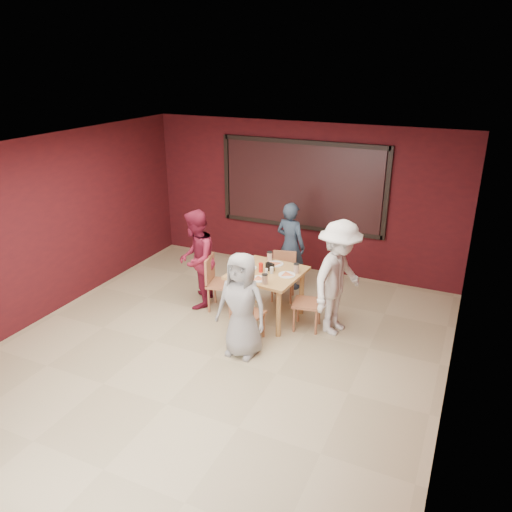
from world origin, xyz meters
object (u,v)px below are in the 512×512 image
at_px(chair_right, 312,300).
at_px(chair_front, 246,312).
at_px(diner_back, 290,246).
at_px(diner_right, 338,278).
at_px(chair_left, 217,280).
at_px(dining_table, 267,278).
at_px(diner_left, 196,259).
at_px(diner_front, 242,305).
at_px(chair_back, 284,273).

bearing_deg(chair_right, chair_front, -135.17).
height_order(diner_back, diner_right, diner_right).
distance_m(chair_left, diner_right, 2.00).
relative_size(dining_table, chair_right, 1.29).
relative_size(chair_front, diner_left, 0.51).
relative_size(diner_front, diner_back, 0.96).
height_order(chair_front, diner_back, diner_back).
bearing_deg(chair_left, diner_back, 59.33).
height_order(chair_back, diner_left, diner_left).
distance_m(chair_back, diner_front, 1.89).
distance_m(dining_table, diner_back, 1.27).
bearing_deg(diner_right, chair_right, 117.39).
distance_m(chair_back, diner_back, 0.57).
distance_m(chair_back, chair_right, 1.14).
xyz_separation_m(dining_table, diner_left, (-1.24, -0.05, 0.11)).
relative_size(dining_table, diner_back, 0.70).
bearing_deg(chair_left, diner_front, -47.38).
height_order(chair_front, chair_right, chair_right).
bearing_deg(diner_right, dining_table, 106.89).
height_order(dining_table, chair_front, dining_table).
relative_size(chair_back, diner_front, 0.54).
height_order(diner_back, diner_left, diner_left).
relative_size(chair_front, diner_right, 0.48).
distance_m(dining_table, chair_back, 0.84).
relative_size(chair_back, diner_right, 0.46).
xyz_separation_m(dining_table, diner_right, (1.10, 0.07, 0.17)).
height_order(chair_back, diner_right, diner_right).
bearing_deg(chair_right, diner_right, 14.01).
xyz_separation_m(diner_back, diner_left, (-1.13, -1.31, 0.03)).
height_order(dining_table, chair_right, dining_table).
height_order(diner_front, diner_left, diner_left).
relative_size(diner_front, diner_left, 0.92).
bearing_deg(diner_left, chair_back, 106.93).
xyz_separation_m(chair_front, diner_back, (-0.10, 2.03, 0.31)).
relative_size(chair_right, diner_back, 0.54).
relative_size(chair_right, diner_right, 0.49).
distance_m(chair_left, diner_left, 0.48).
relative_size(chair_left, diner_right, 0.52).
xyz_separation_m(chair_right, diner_front, (-0.66, -1.05, 0.27)).
distance_m(chair_back, diner_right, 1.42).
distance_m(diner_back, diner_left, 1.73).
height_order(chair_left, chair_right, chair_left).
bearing_deg(chair_right, chair_back, 133.84).
bearing_deg(diner_front, chair_back, 95.11).
bearing_deg(dining_table, diner_left, -177.85).
distance_m(dining_table, diner_left, 1.24).
height_order(chair_front, diner_front, diner_front).
bearing_deg(diner_left, chair_left, 74.75).
distance_m(diner_front, diner_back, 2.34).
bearing_deg(chair_left, chair_back, 45.02).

